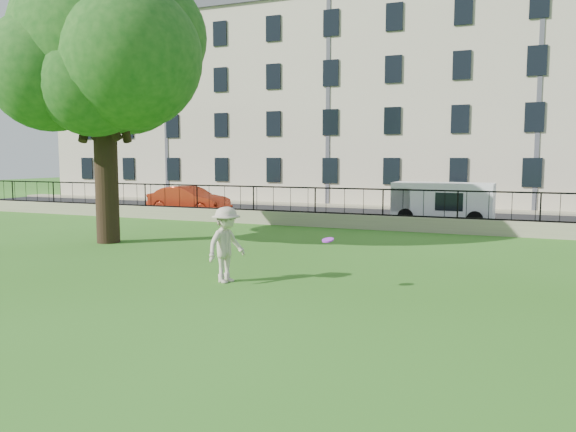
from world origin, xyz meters
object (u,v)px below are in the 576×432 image
at_px(man, 226,245).
at_px(red_sedan, 189,200).
at_px(white_van, 443,203).
at_px(tree, 100,48).
at_px(frisbee, 328,240).

height_order(man, red_sedan, man).
xyz_separation_m(red_sedan, white_van, (13.00, 1.00, 0.19)).
xyz_separation_m(tree, frisbee, (9.66, -3.96, -5.63)).
distance_m(tree, white_van, 15.89).
bearing_deg(white_van, man, -100.87).
relative_size(frisbee, red_sedan, 0.06).
relative_size(frisbee, white_van, 0.06).
bearing_deg(tree, white_van, 45.46).
relative_size(red_sedan, white_van, 1.01).
relative_size(tree, man, 5.54).
relative_size(man, frisbee, 6.82).
height_order(man, frisbee, man).
distance_m(tree, man, 10.10).
height_order(red_sedan, white_van, white_van).
relative_size(tree, white_van, 2.29).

